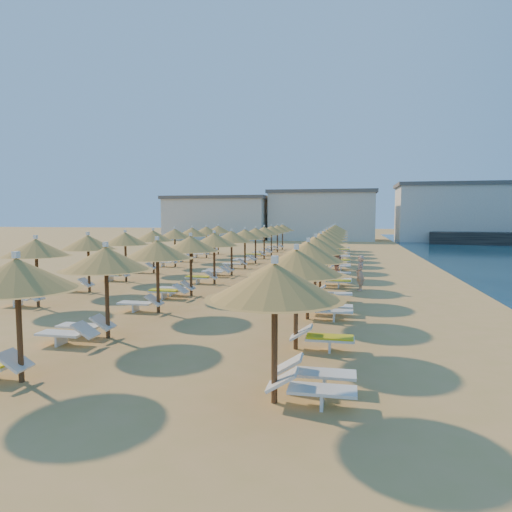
% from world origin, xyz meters
% --- Properties ---
extents(ground, '(220.00, 220.00, 0.00)m').
position_xyz_m(ground, '(0.00, 0.00, 0.00)').
color(ground, tan).
rests_on(ground, ground).
extents(hotel_blocks, '(49.39, 10.10, 8.10)m').
position_xyz_m(hotel_blocks, '(2.10, 46.87, 3.70)').
color(hotel_blocks, silver).
rests_on(hotel_blocks, ground).
extents(parasol_row_east, '(2.65, 42.09, 2.80)m').
position_xyz_m(parasol_row_east, '(2.53, 7.06, 2.27)').
color(parasol_row_east, brown).
rests_on(parasol_row_east, ground).
extents(parasol_row_west, '(2.65, 42.09, 2.80)m').
position_xyz_m(parasol_row_west, '(-2.93, 7.06, 2.27)').
color(parasol_row_west, brown).
rests_on(parasol_row_west, ground).
extents(parasol_row_inland, '(2.65, 27.75, 2.80)m').
position_xyz_m(parasol_row_inland, '(-7.91, 7.06, 2.27)').
color(parasol_row_inland, brown).
rests_on(parasol_row_inland, ground).
extents(loungers, '(13.51, 40.00, 0.66)m').
position_xyz_m(loungers, '(-1.75, 6.83, 0.34)').
color(loungers, white).
rests_on(loungers, ground).
extents(beachgoer_a, '(0.56, 0.70, 1.68)m').
position_xyz_m(beachgoer_a, '(4.43, 1.03, 0.84)').
color(beachgoer_a, tan).
rests_on(beachgoer_a, ground).
extents(beachgoer_c, '(0.92, 1.08, 1.74)m').
position_xyz_m(beachgoer_c, '(3.21, 5.84, 0.87)').
color(beachgoer_c, tan).
rests_on(beachgoer_c, ground).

